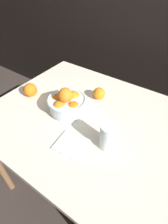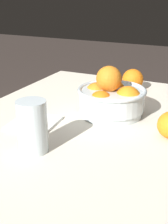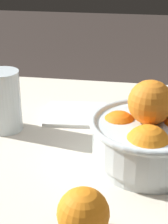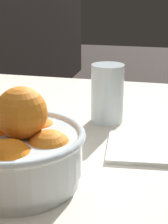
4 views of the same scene
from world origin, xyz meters
name	(u,v)px [view 1 (image 1 of 4)]	position (x,y,z in m)	size (l,w,h in m)	color
ground_plane	(87,182)	(0.00, 0.00, 0.00)	(12.00, 12.00, 0.00)	#3D332D
dining_table	(88,128)	(0.00, 0.00, 0.68)	(1.11, 0.90, 0.78)	beige
fruit_bowl	(67,103)	(-0.13, -0.03, 0.83)	(0.22, 0.22, 0.16)	silver
juice_glass	(108,137)	(0.18, -0.11, 0.84)	(0.07, 0.07, 0.13)	#F4A314
orange_loose_near_bowl	(99,93)	(-0.04, 0.18, 0.81)	(0.07, 0.07, 0.07)	orange
orange_loose_front	(30,90)	(-0.41, -0.04, 0.82)	(0.08, 0.08, 0.08)	orange
napkin	(71,144)	(0.04, -0.21, 0.78)	(0.14, 0.13, 0.01)	white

